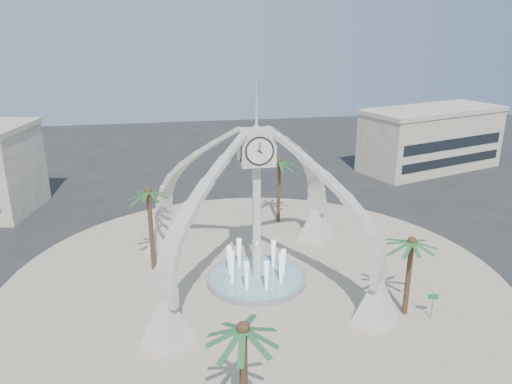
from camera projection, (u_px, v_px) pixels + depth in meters
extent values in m
plane|color=#282828|center=(256.00, 281.00, 40.01)|extent=(140.00, 140.00, 0.00)
cylinder|color=beige|center=(256.00, 281.00, 40.00)|extent=(40.00, 40.00, 0.06)
cube|color=silver|center=(256.00, 225.00, 38.44)|extent=(0.55, 0.55, 9.80)
cube|color=silver|center=(256.00, 147.00, 36.46)|extent=(2.50, 2.50, 2.50)
cone|color=silver|center=(256.00, 102.00, 35.41)|extent=(0.20, 0.20, 4.00)
cylinder|color=white|center=(260.00, 151.00, 35.26)|extent=(1.84, 0.04, 1.84)
pyramid|color=silver|center=(316.00, 224.00, 47.28)|extent=(3.80, 3.80, 3.20)
pyramid|color=silver|center=(165.00, 234.00, 44.88)|extent=(3.80, 3.80, 3.20)
pyramid|color=silver|center=(167.00, 322.00, 31.71)|extent=(3.80, 3.80, 3.20)
pyramid|color=silver|center=(376.00, 301.00, 34.11)|extent=(3.80, 3.80, 3.20)
cylinder|color=#9A9A9D|center=(256.00, 279.00, 39.95)|extent=(8.00, 8.00, 0.40)
cylinder|color=#7EB4BC|center=(256.00, 277.00, 39.88)|extent=(7.40, 7.40, 0.04)
cone|color=white|center=(256.00, 258.00, 39.36)|extent=(0.60, 0.60, 3.20)
cube|color=beige|center=(431.00, 141.00, 69.90)|extent=(21.49, 13.79, 8.00)
cube|color=beige|center=(434.00, 110.00, 68.52)|extent=(21.87, 14.17, 0.60)
cylinder|color=brown|center=(408.00, 278.00, 34.61)|extent=(0.38, 0.38, 5.77)
cylinder|color=brown|center=(151.00, 230.00, 40.90)|extent=(0.37, 0.37, 7.07)
cylinder|color=brown|center=(279.00, 191.00, 50.95)|extent=(0.39, 0.39, 6.72)
cylinder|color=brown|center=(244.00, 384.00, 23.97)|extent=(0.40, 0.40, 6.42)
cylinder|color=slate|center=(432.00, 306.00, 34.54)|extent=(0.07, 0.07, 2.14)
cube|color=#196641|center=(433.00, 297.00, 34.31)|extent=(0.71, 0.24, 0.43)
cube|color=white|center=(433.00, 297.00, 34.31)|extent=(0.76, 0.24, 0.49)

